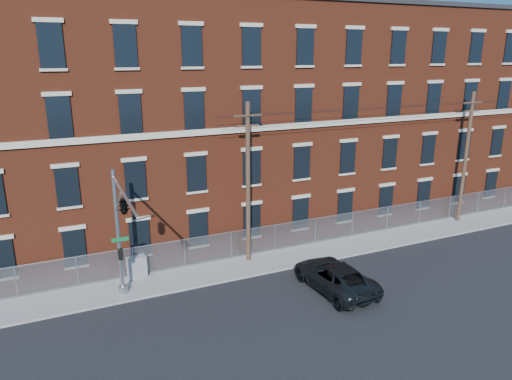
{
  "coord_description": "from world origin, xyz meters",
  "views": [
    {
      "loc": [
        -8.83,
        -19.81,
        12.88
      ],
      "look_at": [
        1.82,
        4.0,
        5.23
      ],
      "focal_mm": 33.02,
      "sensor_mm": 36.0,
      "label": 1
    }
  ],
  "objects": [
    {
      "name": "traffic_signal_mast",
      "position": [
        -6.0,
        2.18,
        5.39
      ],
      "size": [
        0.9,
        6.75,
        7.0
      ],
      "color": "#9EA0A5",
      "rests_on": "ground"
    },
    {
      "name": "ground",
      "position": [
        0.0,
        0.0,
        0.0
      ],
      "size": [
        140.0,
        140.0,
        0.0
      ],
      "primitive_type": "plane",
      "color": "black",
      "rests_on": "ground"
    },
    {
      "name": "utility_pole_mid",
      "position": [
        20.0,
        5.6,
        5.34
      ],
      "size": [
        1.8,
        0.28,
        10.0
      ],
      "color": "#4B3325",
      "rests_on": "ground"
    },
    {
      "name": "overhead_wires",
      "position": [
        20.0,
        5.6,
        9.12
      ],
      "size": [
        40.0,
        0.62,
        0.62
      ],
      "color": "black",
      "rests_on": "ground"
    },
    {
      "name": "mill_building",
      "position": [
        12.0,
        13.93,
        8.15
      ],
      "size": [
        55.3,
        14.32,
        16.3
      ],
      "color": "maroon",
      "rests_on": "ground"
    },
    {
      "name": "sidewalk",
      "position": [
        12.0,
        5.0,
        0.06
      ],
      "size": [
        65.0,
        3.0,
        0.12
      ],
      "primitive_type": "cube",
      "color": "gray",
      "rests_on": "ground"
    },
    {
      "name": "utility_cabinet",
      "position": [
        -4.94,
        6.0,
        0.79
      ],
      "size": [
        1.15,
        0.73,
        1.34
      ],
      "primitive_type": "cube",
      "rotation": [
        0.0,
        0.0,
        0.19
      ],
      "color": "gray",
      "rests_on": "sidewalk"
    },
    {
      "name": "pickup_truck",
      "position": [
        4.97,
        0.25,
        0.79
      ],
      "size": [
        2.96,
        5.83,
        1.58
      ],
      "primitive_type": "imported",
      "rotation": [
        0.0,
        0.0,
        3.2
      ],
      "color": "black",
      "rests_on": "ground"
    },
    {
      "name": "chain_link_fence",
      "position": [
        12.0,
        6.3,
        1.06
      ],
      "size": [
        59.06,
        0.06,
        1.85
      ],
      "color": "#A5A8AD",
      "rests_on": "ground"
    },
    {
      "name": "utility_pole_near",
      "position": [
        2.0,
        5.6,
        5.34
      ],
      "size": [
        1.8,
        0.28,
        10.0
      ],
      "color": "#4B3325",
      "rests_on": "ground"
    }
  ]
}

